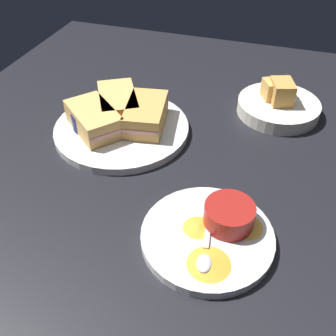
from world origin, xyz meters
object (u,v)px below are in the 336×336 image
object	(u,v)px
spoon_by_dark_ramekin	(117,121)
plate_chips_companion	(207,237)
sandwich_half_far	(118,103)
bread_basket_rear	(278,104)
ramekin_dark_sauce	(89,119)
spoon_by_gravy_ramekin	(205,256)
ramekin_light_gravy	(229,214)
sandwich_half_near	(146,114)
sandwich_half_extra	(94,119)
plate_sandwich_main	(121,130)

from	to	relation	value
spoon_by_dark_ramekin	plate_chips_companion	xyz separation A→B (cm)	(23.61, 25.26, -1.16)
sandwich_half_far	bread_basket_rear	distance (cm)	35.71
ramekin_dark_sauce	spoon_by_gravy_ramekin	xyz separation A→B (cm)	(24.94, 30.66, -1.63)
ramekin_light_gravy	spoon_by_gravy_ramekin	world-z (taller)	ramekin_light_gravy
ramekin_light_gravy	spoon_by_gravy_ramekin	xyz separation A→B (cm)	(7.58, -1.92, -1.59)
sandwich_half_near	sandwich_half_extra	xyz separation A→B (cm)	(4.99, -9.50, 0.00)
ramekin_dark_sauce	sandwich_half_near	bearing A→B (deg)	112.83
sandwich_half_near	spoon_by_gravy_ramekin	bearing A→B (deg)	34.01
plate_chips_companion	spoon_by_gravy_ramekin	world-z (taller)	spoon_by_gravy_ramekin
plate_sandwich_main	ramekin_dark_sauce	bearing A→B (deg)	-71.29
bread_basket_rear	ramekin_light_gravy	bearing A→B (deg)	-6.11
ramekin_dark_sauce	ramekin_light_gravy	xyz separation A→B (cm)	(17.36, 32.58, -0.04)
sandwich_half_extra	plate_chips_companion	distance (cm)	35.15
sandwich_half_far	plate_sandwich_main	bearing A→B (deg)	27.71
ramekin_light_gravy	spoon_by_gravy_ramekin	distance (cm)	7.98
plate_chips_companion	ramekin_light_gravy	distance (cm)	4.88
plate_sandwich_main	plate_chips_companion	bearing A→B (deg)	46.83
ramekin_light_gravy	plate_sandwich_main	bearing A→B (deg)	-126.15
ramekin_dark_sauce	ramekin_light_gravy	world-z (taller)	same
sandwich_half_far	spoon_by_dark_ramekin	xyz separation A→B (cm)	(3.64, 1.22, -2.04)
sandwich_half_extra	bread_basket_rear	distance (cm)	40.93
ramekin_dark_sauce	bread_basket_rear	xyz separation A→B (cm)	(-20.13, 36.60, -1.37)
ramekin_light_gravy	sandwich_half_extra	bearing A→B (deg)	-118.37
sandwich_half_extra	spoon_by_gravy_ramekin	world-z (taller)	sandwich_half_extra
plate_chips_companion	ramekin_light_gravy	bearing A→B (deg)	140.19
sandwich_half_near	ramekin_dark_sauce	size ratio (longest dim) A/B	1.96
plate_sandwich_main	ramekin_light_gravy	xyz separation A→B (cm)	(19.40, 26.56, 2.75)
sandwich_half_near	ramekin_dark_sauce	xyz separation A→B (cm)	(4.54, -10.77, -0.41)
sandwich_half_far	ramekin_dark_sauce	xyz separation A→B (cm)	(6.79, -3.52, -0.41)
spoon_by_dark_ramekin	plate_chips_companion	world-z (taller)	spoon_by_dark_ramekin
plate_sandwich_main	sandwich_half_extra	bearing A→B (deg)	-62.29
spoon_by_dark_ramekin	sandwich_half_extra	bearing A→B (deg)	-43.95
plate_sandwich_main	plate_chips_companion	world-z (taller)	same
sandwich_half_extra	spoon_by_gravy_ramekin	bearing A→B (deg)	50.20
sandwich_half_near	plate_chips_companion	bearing A→B (deg)	37.58
sandwich_half_near	spoon_by_gravy_ramekin	distance (cm)	35.62
ramekin_light_gravy	bread_basket_rear	xyz separation A→B (cm)	(-37.49, 4.02, -1.33)
plate_sandwich_main	sandwich_half_extra	distance (cm)	6.25
sandwich_half_near	bread_basket_rear	size ratio (longest dim) A/B	0.78
spoon_by_dark_ramekin	ramekin_dark_sauce	bearing A→B (deg)	-56.43
plate_chips_companion	bread_basket_rear	world-z (taller)	bread_basket_rear
sandwich_half_far	spoon_by_gravy_ramekin	bearing A→B (deg)	40.54
bread_basket_rear	spoon_by_gravy_ramekin	bearing A→B (deg)	-7.50
plate_sandwich_main	sandwich_half_far	world-z (taller)	sandwich_half_far
spoon_by_gravy_ramekin	bread_basket_rear	distance (cm)	45.46
spoon_by_gravy_ramekin	bread_basket_rear	xyz separation A→B (cm)	(-45.08, 5.93, 0.26)
plate_sandwich_main	spoon_by_gravy_ramekin	bearing A→B (deg)	42.40
sandwich_half_near	sandwich_half_extra	world-z (taller)	same
ramekin_light_gravy	bread_basket_rear	bearing A→B (deg)	173.89
sandwich_half_near	sandwich_half_far	bearing A→B (deg)	-107.29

